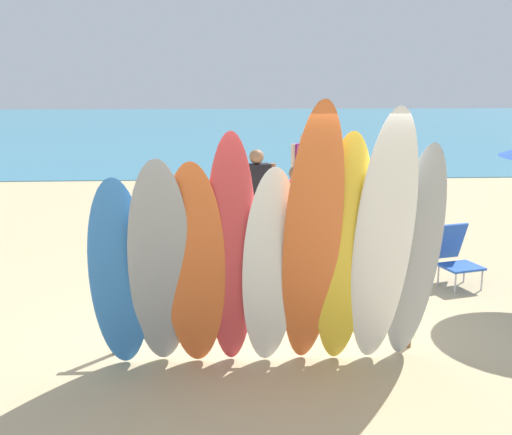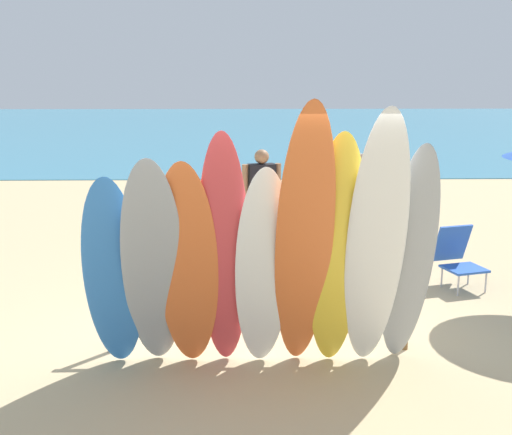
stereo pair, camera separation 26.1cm
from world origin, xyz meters
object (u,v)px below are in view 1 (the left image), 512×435
at_px(surfboard_orange_2, 194,269).
at_px(beachgoer_strolling, 341,175).
at_px(surfboard_blue_0, 119,277).
at_px(surfboard_orange_5, 312,244).
at_px(surfboard_yellow_6, 343,255).
at_px(surfboard_grey_8, 415,258).
at_px(beach_chair_red, 454,254).
at_px(surfboard_white_7, 383,246).
at_px(surfboard_red_3, 231,255).
at_px(beachgoer_by_water, 257,194).
at_px(beachgoer_photographing, 304,165).
at_px(beachgoer_near_rack, 296,214).
at_px(surfboard_grey_1, 160,268).
at_px(surfboard_white_4, 270,271).
at_px(surfboard_rack, 264,300).

relative_size(surfboard_orange_2, beachgoer_strolling, 1.48).
bearing_deg(surfboard_blue_0, surfboard_orange_5, -9.57).
distance_m(surfboard_orange_2, surfboard_yellow_6, 1.38).
bearing_deg(surfboard_grey_8, beach_chair_red, 62.95).
height_order(surfboard_yellow_6, surfboard_white_7, surfboard_white_7).
bearing_deg(surfboard_grey_8, surfboard_blue_0, 179.60).
height_order(surfboard_blue_0, surfboard_yellow_6, surfboard_yellow_6).
xyz_separation_m(surfboard_orange_2, surfboard_red_3, (0.34, -0.01, 0.13)).
bearing_deg(surfboard_blue_0, surfboard_grey_8, -4.46).
height_order(surfboard_white_7, beachgoer_by_water, surfboard_white_7).
bearing_deg(surfboard_blue_0, beachgoer_photographing, 67.28).
bearing_deg(surfboard_grey_8, beachgoer_near_rack, 105.04).
relative_size(surfboard_red_3, beachgoer_by_water, 1.46).
distance_m(surfboard_grey_1, surfboard_orange_2, 0.31).
relative_size(surfboard_blue_0, surfboard_yellow_6, 0.82).
distance_m(surfboard_orange_2, surfboard_grey_8, 2.06).
distance_m(surfboard_white_4, beachgoer_near_rack, 3.02).
xyz_separation_m(surfboard_red_3, beachgoer_by_water, (0.48, 4.35, -0.21)).
bearing_deg(surfboard_orange_2, surfboard_white_7, -4.20).
xyz_separation_m(beachgoer_near_rack, beachgoer_strolling, (1.38, 4.14, -0.08)).
bearing_deg(surfboard_orange_2, surfboard_blue_0, 177.83).
bearing_deg(surfboard_blue_0, surfboard_grey_1, -11.38).
height_order(surfboard_white_4, beachgoer_near_rack, surfboard_white_4).
height_order(surfboard_orange_2, surfboard_orange_5, surfboard_orange_5).
relative_size(surfboard_blue_0, surfboard_red_3, 0.83).
distance_m(beachgoer_by_water, beachgoer_strolling, 3.33).
bearing_deg(beachgoer_near_rack, beachgoer_photographing, 131.23).
bearing_deg(beachgoer_strolling, surfboard_orange_2, 55.66).
xyz_separation_m(beachgoer_by_water, beachgoer_strolling, (1.86, 2.76, -0.12)).
bearing_deg(beachgoer_photographing, surfboard_yellow_6, 73.14).
distance_m(surfboard_yellow_6, surfboard_white_7, 0.37).
xyz_separation_m(surfboard_grey_1, beachgoer_by_water, (1.13, 4.35, -0.11)).
xyz_separation_m(surfboard_white_7, beachgoer_photographing, (0.33, 8.10, -0.36)).
distance_m(surfboard_orange_2, beachgoer_strolling, 7.58).
bearing_deg(surfboard_white_7, surfboard_rack, 148.48).
xyz_separation_m(surfboard_orange_2, surfboard_orange_5, (1.07, -0.15, 0.27)).
relative_size(surfboard_white_4, beachgoer_by_water, 1.27).
bearing_deg(surfboard_white_4, surfboard_blue_0, 174.80).
bearing_deg(beachgoer_photographing, beach_chair_red, 92.20).
xyz_separation_m(surfboard_orange_2, beachgoer_strolling, (2.67, 7.10, -0.20)).
distance_m(surfboard_orange_2, beachgoer_by_water, 4.41).
bearing_deg(surfboard_yellow_6, beachgoer_near_rack, 92.96).
xyz_separation_m(surfboard_rack, surfboard_orange_2, (-0.68, -0.53, 0.50)).
height_order(surfboard_orange_5, surfboard_grey_8, surfboard_orange_5).
height_order(surfboard_orange_5, beachgoer_by_water, surfboard_orange_5).
relative_size(surfboard_blue_0, beach_chair_red, 2.44).
height_order(surfboard_orange_2, beachgoer_by_water, surfboard_orange_2).
xyz_separation_m(surfboard_grey_1, surfboard_white_7, (2.03, -0.14, 0.22)).
height_order(surfboard_white_7, beachgoer_strolling, surfboard_white_7).
relative_size(beachgoer_strolling, beach_chair_red, 1.77).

